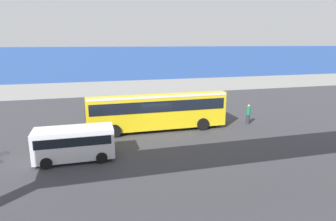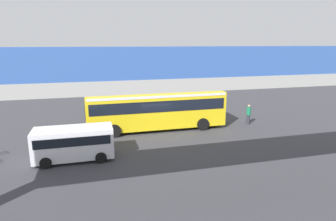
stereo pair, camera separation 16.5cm
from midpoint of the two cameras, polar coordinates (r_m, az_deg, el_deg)
ground at (r=24.25m, az=-2.91°, el=-4.02°), size 80.00×80.00×0.00m
city_bus at (r=24.20m, az=-2.46°, el=0.57°), size 11.54×2.85×3.15m
parked_van at (r=19.00m, az=-18.29°, el=-5.91°), size 4.80×2.17×2.05m
pedestrian at (r=26.98m, az=15.42°, el=-0.74°), size 0.38×0.38×1.79m
traffic_sign at (r=28.59m, az=0.07°, el=2.58°), size 0.08×0.60×2.80m
lane_dash_leftmost at (r=27.22m, az=4.40°, el=-2.10°), size 2.00×0.20×0.01m
lane_dash_left at (r=26.18m, az=-3.89°, el=-2.71°), size 2.00×0.20×0.01m
lane_dash_centre at (r=25.73m, az=-12.66°, el=-3.31°), size 2.00×0.20×0.01m
pedestrian_overpass at (r=12.34m, az=8.45°, el=3.85°), size 26.10×2.60×7.05m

